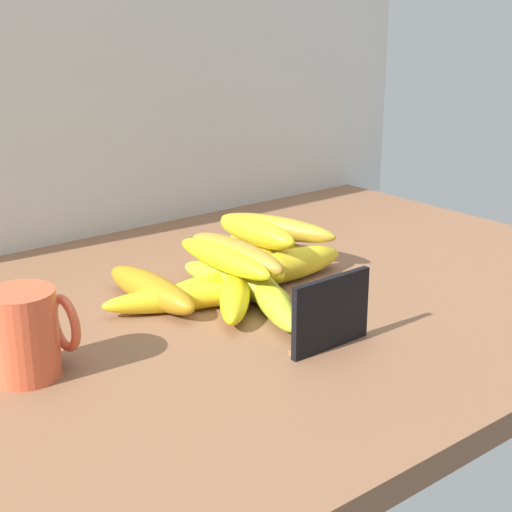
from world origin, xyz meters
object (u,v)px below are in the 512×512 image
(banana_4, at_px, (235,294))
(banana_6, at_px, (255,257))
(banana_8, at_px, (275,248))
(banana_12, at_px, (224,258))
(banana_5, at_px, (185,298))
(banana_11, at_px, (276,227))
(banana_2, at_px, (204,288))
(chalkboard_sign, at_px, (330,315))
(banana_1, at_px, (235,282))
(banana_10, at_px, (235,254))
(banana_7, at_px, (151,289))
(banana_3, at_px, (287,266))
(banana_9, at_px, (256,232))
(coffee_mug, at_px, (26,333))
(banana_0, at_px, (270,298))

(banana_4, relative_size, banana_6, 0.92)
(banana_8, relative_size, banana_12, 0.94)
(banana_5, bearing_deg, banana_11, 19.40)
(banana_2, bearing_deg, banana_12, -23.08)
(banana_11, bearing_deg, banana_6, -161.10)
(chalkboard_sign, relative_size, banana_1, 0.58)
(banana_10, bearing_deg, banana_7, 159.32)
(banana_3, height_order, banana_10, banana_10)
(banana_5, relative_size, banana_9, 1.36)
(coffee_mug, bearing_deg, banana_10, 8.88)
(chalkboard_sign, relative_size, banana_10, 0.60)
(banana_4, distance_m, banana_5, 0.06)
(banana_3, distance_m, banana_5, 0.17)
(banana_8, distance_m, banana_11, 0.03)
(banana_8, xyz_separation_m, banana_12, (-0.15, -0.08, 0.04))
(banana_3, distance_m, banana_10, 0.09)
(banana_7, xyz_separation_m, banana_12, (0.09, -0.04, 0.03))
(banana_5, distance_m, banana_7, 0.05)
(banana_2, distance_m, banana_8, 0.19)
(banana_11, bearing_deg, banana_10, -151.20)
(chalkboard_sign, relative_size, coffee_mug, 1.17)
(banana_7, bearing_deg, banana_2, -24.30)
(banana_1, relative_size, banana_4, 1.06)
(banana_2, xyz_separation_m, banana_4, (0.01, -0.05, 0.00))
(banana_9, xyz_separation_m, banana_10, (-0.07, -0.04, -0.01))
(banana_4, bearing_deg, banana_1, 53.08)
(banana_3, relative_size, banana_6, 0.97)
(banana_0, relative_size, banana_9, 1.34)
(banana_3, xyz_separation_m, banana_11, (0.04, 0.08, 0.03))
(banana_1, bearing_deg, banana_3, -0.30)
(banana_1, height_order, banana_9, banana_9)
(banana_3, height_order, banana_6, same)
(banana_8, bearing_deg, banana_4, -144.63)
(banana_10, relative_size, banana_12, 1.01)
(banana_4, bearing_deg, banana_9, 39.10)
(banana_2, relative_size, banana_5, 0.81)
(banana_1, bearing_deg, banana_7, 157.25)
(banana_6, relative_size, banana_11, 1.00)
(banana_2, bearing_deg, banana_9, 16.05)
(banana_2, xyz_separation_m, banana_7, (-0.06, 0.03, 0.00))
(chalkboard_sign, bearing_deg, banana_0, 82.53)
(banana_2, bearing_deg, banana_3, -6.50)
(banana_6, distance_m, banana_12, 0.11)
(coffee_mug, relative_size, banana_12, 0.52)
(banana_7, height_order, banana_12, banana_12)
(banana_10, bearing_deg, banana_1, -139.14)
(banana_4, xyz_separation_m, banana_12, (0.01, 0.04, 0.03))
(banana_7, height_order, banana_11, banana_11)
(banana_6, xyz_separation_m, banana_8, (0.06, 0.03, -0.00))
(banana_0, bearing_deg, chalkboard_sign, -97.47)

